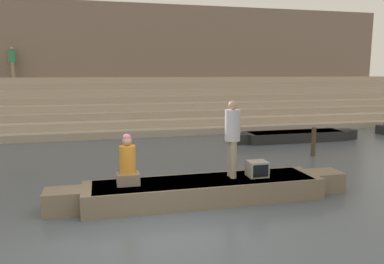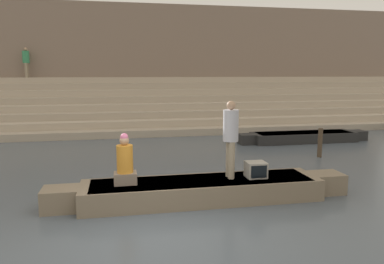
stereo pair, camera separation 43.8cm
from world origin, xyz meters
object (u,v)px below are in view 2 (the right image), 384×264
object	(u,v)px
person_rowing	(125,164)
person_on_steps	(26,60)
moored_boat_shore	(304,137)
mooring_post	(320,143)
person_standing	(231,134)
rowboat_main	(202,190)
tv_set	(256,170)

from	to	relation	value
person_rowing	person_on_steps	xyz separation A→B (m)	(-4.93, 14.03, 2.57)
moored_boat_shore	mooring_post	size ratio (longest dim) A/B	5.63
mooring_post	person_on_steps	distance (m)	15.93
person_rowing	mooring_post	size ratio (longest dim) A/B	1.11
person_standing	person_on_steps	bearing A→B (deg)	116.54
rowboat_main	person_on_steps	bearing A→B (deg)	115.62
tv_set	mooring_post	xyz separation A→B (m)	(3.64, 3.51, -0.16)
rowboat_main	person_standing	size ratio (longest dim) A/B	3.89
person_rowing	tv_set	distance (m)	2.95
person_rowing	moored_boat_shore	xyz separation A→B (m)	(7.40, 6.12, -0.70)
moored_boat_shore	mooring_post	world-z (taller)	mooring_post
tv_set	moored_boat_shore	xyz separation A→B (m)	(4.46, 6.21, -0.44)
rowboat_main	person_on_steps	distance (m)	15.91
tv_set	mooring_post	world-z (taller)	mooring_post
tv_set	moored_boat_shore	world-z (taller)	tv_set
moored_boat_shore	person_on_steps	size ratio (longest dim) A/B	3.46
rowboat_main	mooring_post	distance (m)	6.01
moored_boat_shore	person_on_steps	xyz separation A→B (m)	(-12.33, 7.91, 3.28)
person_rowing	moored_boat_shore	size ratio (longest dim) A/B	0.20
moored_boat_shore	person_on_steps	bearing A→B (deg)	151.36
moored_boat_shore	person_on_steps	distance (m)	15.01
person_rowing	moored_boat_shore	bearing A→B (deg)	33.19
tv_set	mooring_post	bearing A→B (deg)	37.74
tv_set	mooring_post	size ratio (longest dim) A/B	0.45
person_rowing	mooring_post	world-z (taller)	person_rowing
person_on_steps	person_standing	bearing A→B (deg)	-103.01
rowboat_main	person_rowing	xyz separation A→B (m)	(-1.69, 0.07, 0.66)
moored_boat_shore	person_on_steps	world-z (taller)	person_on_steps
tv_set	moored_boat_shore	size ratio (longest dim) A/B	0.08
rowboat_main	tv_set	distance (m)	1.31
moored_boat_shore	mooring_post	xyz separation A→B (m)	(-0.82, -2.70, 0.28)
person_rowing	person_on_steps	distance (m)	15.09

